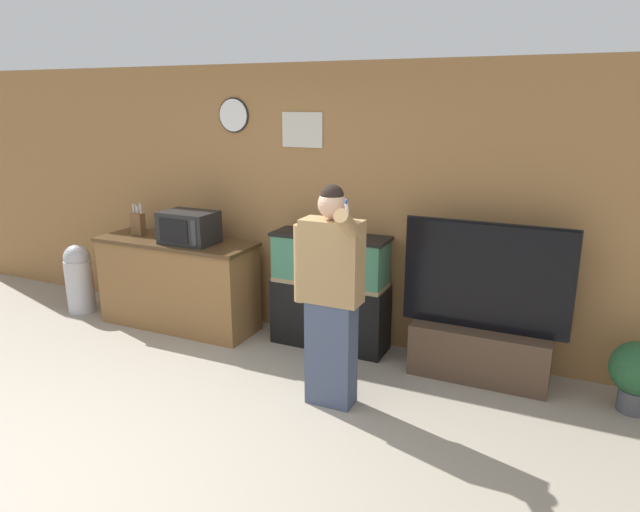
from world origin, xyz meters
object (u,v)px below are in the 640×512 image
object	(u,v)px
knife_block	(138,223)
aquarium_on_stand	(330,291)
person_standing	(330,294)
microwave	(189,227)
trash_bin	(79,277)
counter_island	(178,283)
potted_plant	(638,372)
tv_on_stand	(481,334)

from	to	relation	value
knife_block	aquarium_on_stand	world-z (taller)	knife_block
aquarium_on_stand	person_standing	size ratio (longest dim) A/B	0.65
microwave	trash_bin	bearing A→B (deg)	-176.62
knife_block	person_standing	bearing A→B (deg)	-17.77
counter_island	knife_block	size ratio (longest dim) A/B	5.06
person_standing	trash_bin	world-z (taller)	person_standing
counter_island	aquarium_on_stand	bearing A→B (deg)	7.07
counter_island	potted_plant	world-z (taller)	counter_island
microwave	person_standing	size ratio (longest dim) A/B	0.31
knife_block	aquarium_on_stand	bearing A→B (deg)	4.20
counter_island	person_standing	bearing A→B (deg)	-20.71
knife_block	tv_on_stand	distance (m)	3.57
knife_block	microwave	bearing A→B (deg)	-6.31
counter_island	trash_bin	distance (m)	1.26
tv_on_stand	person_standing	size ratio (longest dim) A/B	0.80
potted_plant	trash_bin	distance (m)	5.43
tv_on_stand	microwave	bearing A→B (deg)	-176.60
counter_island	knife_block	bearing A→B (deg)	174.98
microwave	potted_plant	world-z (taller)	microwave
trash_bin	person_standing	bearing A→B (deg)	-11.16
aquarium_on_stand	tv_on_stand	xyz separation A→B (m)	(1.40, -0.07, -0.16)
aquarium_on_stand	trash_bin	bearing A→B (deg)	-173.62
counter_island	trash_bin	xyz separation A→B (m)	(-1.26, -0.12, -0.07)
counter_island	aquarium_on_stand	size ratio (longest dim) A/B	1.53
counter_island	person_standing	size ratio (longest dim) A/B	0.99
counter_island	person_standing	xyz separation A→B (m)	(2.04, -0.77, 0.43)
aquarium_on_stand	person_standing	world-z (taller)	person_standing
microwave	tv_on_stand	xyz separation A→B (m)	(2.80, 0.17, -0.68)
potted_plant	knife_block	bearing A→B (deg)	-179.69
counter_island	microwave	distance (m)	0.65
microwave	knife_block	size ratio (longest dim) A/B	1.60
person_standing	microwave	bearing A→B (deg)	158.08
tv_on_stand	potted_plant	world-z (taller)	tv_on_stand
microwave	potted_plant	size ratio (longest dim) A/B	0.96
knife_block	potted_plant	distance (m)	4.73
trash_bin	tv_on_stand	bearing A→B (deg)	3.39
trash_bin	aquarium_on_stand	bearing A→B (deg)	6.38
counter_island	potted_plant	distance (m)	4.17
microwave	trash_bin	distance (m)	1.62
aquarium_on_stand	potted_plant	bearing A→B (deg)	-2.91
tv_on_stand	trash_bin	distance (m)	4.28
knife_block	trash_bin	world-z (taller)	knife_block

